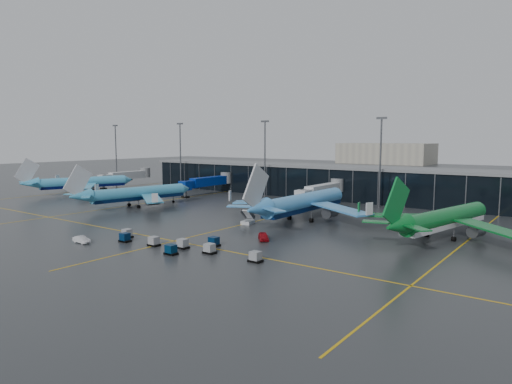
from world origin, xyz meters
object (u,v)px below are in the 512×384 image
Objects in this scene: airliner_arkefly at (139,186)px; service_van_white at (82,240)px; airliner_klm_west at (83,176)px; mobile_airstair at (248,221)px; airliner_aer_lingus at (446,207)px; baggage_carts at (177,244)px; service_van_red at (263,236)px; airliner_klm_near at (305,192)px.

airliner_arkefly is 9.82× the size of service_van_white.
mobile_airstair is at bearing 9.64° from airliner_klm_west.
baggage_carts is (-35.94, -37.69, -5.39)m from airliner_aer_lingus.
airliner_klm_west reaches higher than airliner_arkefly.
airliner_arkefly is 46.84m from service_van_white.
airliner_arkefly is 0.98× the size of airliner_aer_lingus.
mobile_airstair is (41.71, -3.04, -5.27)m from airliner_arkefly.
airliner_arkefly reaches higher than mobile_airstair.
service_van_red is (96.39, -23.88, -5.42)m from airliner_klm_west.
airliner_aer_lingus is 10.00× the size of service_van_white.
mobile_airstair reaches higher than baggage_carts.
mobile_airstair is (83.70, -12.26, -5.41)m from airliner_klm_west.
airliner_aer_lingus is 36.36m from service_van_red.
airliner_klm_west is 91.37m from airliner_klm_near.
service_van_red is at bearing -53.19° from mobile_airstair.
airliner_klm_west is 9.00× the size of service_van_red.
airliner_klm_west is at bearing -168.38° from airliner_aer_lingus.
airliner_klm_west is 99.45m from service_van_red.
airliner_arkefly is (41.98, -9.22, -0.14)m from airliner_klm_west.
airliner_klm_near is 39.19m from baggage_carts.
service_van_red is at bearing 59.35° from baggage_carts.
airliner_klm_near is at bearing 18.15° from airliner_klm_west.
airliner_klm_near is 11.05× the size of service_van_white.
airliner_klm_near is 51.25m from service_van_white.
service_van_white is at bearing -122.23° from mobile_airstair.
airliner_klm_near is 1.33× the size of baggage_carts.
mobile_airstair is 17.21m from service_van_red.
airliner_klm_near is at bearing 20.21° from airliner_arkefly.
baggage_carts is at bearing -91.65° from mobile_airstair.
airliner_klm_near is (49.38, 9.50, 0.75)m from airliner_arkefly.
airliner_klm_west is 1.21× the size of baggage_carts.
airliner_arkefly is 11.07× the size of mobile_airstair.
airliner_klm_west is 42.98m from airliner_arkefly.
airliner_klm_near is at bearing -24.34° from service_van_white.
airliner_klm_west reaches higher than service_van_red.
airliner_klm_west is at bearing 179.72° from airliner_klm_near.
airliner_arkefly is 1.18× the size of baggage_carts.
airliner_klm_west is 10.05× the size of service_van_white.
airliner_arkefly is at bearing -169.57° from airliner_klm_near.
airliner_klm_west reaches higher than airliner_aer_lingus.
mobile_airstair is at bearing 99.08° from baggage_carts.
airliner_arkefly is 56.60m from service_van_red.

